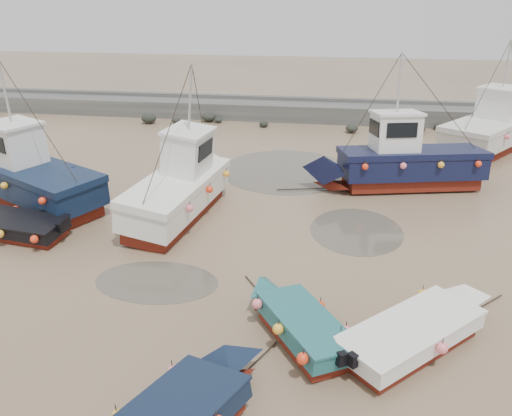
% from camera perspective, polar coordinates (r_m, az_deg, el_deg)
% --- Properties ---
extents(ground, '(120.00, 120.00, 0.00)m').
position_cam_1_polar(ground, '(17.12, -5.07, -7.32)').
color(ground, '#8E7557').
rests_on(ground, ground).
extents(seawall, '(60.00, 4.92, 1.50)m').
position_cam_1_polar(seawall, '(37.30, 2.92, 11.01)').
color(seawall, '#5E5E59').
rests_on(seawall, ground).
extents(puddle_a, '(4.12, 4.12, 0.01)m').
position_cam_1_polar(puddle_a, '(16.86, -11.29, -8.24)').
color(puddle_a, '#504A40').
rests_on(puddle_a, ground).
extents(puddle_b, '(3.68, 3.68, 0.01)m').
position_cam_1_polar(puddle_b, '(20.26, 11.40, -2.53)').
color(puddle_b, '#504A40').
rests_on(puddle_b, ground).
extents(puddle_c, '(3.90, 3.90, 0.01)m').
position_cam_1_polar(puddle_c, '(24.56, -24.95, 0.40)').
color(puddle_c, '#504A40').
rests_on(puddle_c, ground).
extents(puddle_d, '(6.88, 6.88, 0.01)m').
position_cam_1_polar(puddle_d, '(26.60, 3.45, 4.35)').
color(puddle_d, '#504A40').
rests_on(puddle_d, ground).
extents(dinghy_2, '(3.65, 4.88, 1.43)m').
position_cam_1_polar(dinghy_2, '(13.95, 4.66, -12.56)').
color(dinghy_2, maroon).
rests_on(dinghy_2, ground).
extents(dinghy_3, '(5.28, 5.12, 1.43)m').
position_cam_1_polar(dinghy_3, '(14.30, 18.29, -12.95)').
color(dinghy_3, maroon).
rests_on(dinghy_3, ground).
extents(dinghy_4, '(6.18, 2.32, 1.43)m').
position_cam_1_polar(dinghy_4, '(21.44, -26.33, -1.54)').
color(dinghy_4, maroon).
rests_on(dinghy_4, ground).
extents(cabin_boat_0, '(9.54, 5.99, 6.22)m').
position_cam_1_polar(cabin_boat_0, '(24.13, -24.71, 3.47)').
color(cabin_boat_0, maroon).
rests_on(cabin_boat_0, ground).
extents(cabin_boat_1, '(3.41, 9.56, 6.22)m').
position_cam_1_polar(cabin_boat_1, '(21.12, -8.59, 2.82)').
color(cabin_boat_1, maroon).
rests_on(cabin_boat_1, ground).
extents(cabin_boat_2, '(9.86, 4.15, 6.22)m').
position_cam_1_polar(cabin_boat_2, '(24.69, 16.09, 5.20)').
color(cabin_boat_2, maroon).
rests_on(cabin_boat_2, ground).
extents(cabin_boat_3, '(7.51, 8.95, 6.22)m').
position_cam_1_polar(cabin_boat_3, '(33.02, 25.57, 8.34)').
color(cabin_boat_3, maroon).
rests_on(cabin_boat_3, ground).
extents(person, '(0.83, 0.78, 1.91)m').
position_cam_1_polar(person, '(23.32, -19.59, 0.10)').
color(person, '#161B31').
rests_on(person, ground).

